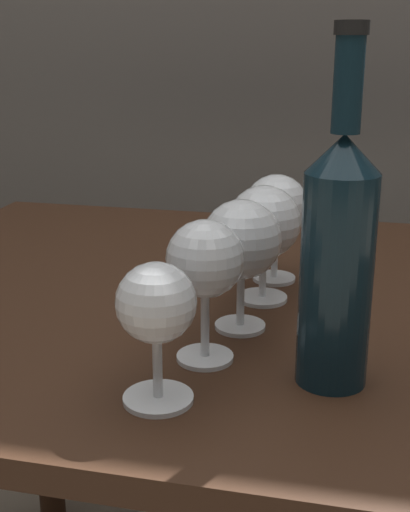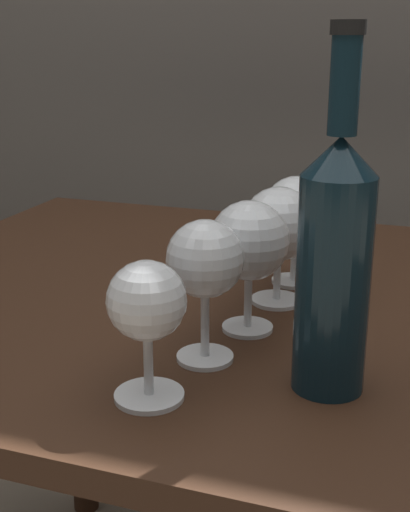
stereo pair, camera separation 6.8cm
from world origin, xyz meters
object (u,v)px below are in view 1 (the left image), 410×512
Objects in this scene: wine_glass_rose at (205,263)px; wine_glass_empty at (245,242)px; wine_glass_chardonnay at (156,307)px; wine_glass_cabernet at (264,224)px; wine_bottle at (338,254)px; wine_glass_port at (276,209)px.

wine_glass_rose is 0.09m from wine_glass_empty.
wine_glass_cabernet is at bearing 78.45° from wine_glass_chardonnay.
wine_bottle is (0.13, -0.02, 0.02)m from wine_glass_rose.
wine_glass_chardonnay is 0.89× the size of wine_glass_empty.
wine_glass_cabernet and wine_glass_port have the same top height.
wine_glass_rose is 1.01× the size of wine_glass_cabernet.
wine_glass_port is (0.06, 0.35, 0.01)m from wine_glass_chardonnay.
wine_glass_rose reaches higher than wine_glass_cabernet.
wine_glass_port is at bearing 81.61° from wine_glass_rose.
wine_glass_cabernet is at bearing 115.87° from wine_bottle.
wine_glass_rose is 0.99× the size of wine_glass_empty.
wine_glass_port is 0.29m from wine_bottle.
wine_bottle is at bearing 26.52° from wine_glass_chardonnay.
wine_glass_chardonnay is 0.90× the size of wine_glass_cabernet.
wine_bottle reaches higher than wine_glass_empty.
wine_glass_rose is at bearing 76.03° from wine_glass_chardonnay.
wine_glass_rose is at bearing -98.39° from wine_glass_port.
wine_glass_cabernet is (0.03, 0.18, -0.01)m from wine_glass_rose.
wine_bottle reaches higher than wine_glass_rose.
wine_glass_cabernet is 0.08m from wine_glass_port.
wine_glass_empty reaches higher than wine_glass_port.
wine_glass_empty is 1.02× the size of wine_glass_cabernet.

